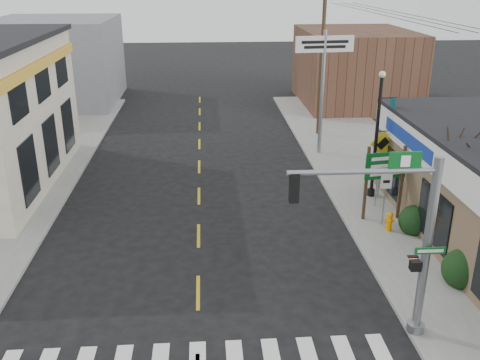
{
  "coord_description": "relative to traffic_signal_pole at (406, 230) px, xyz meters",
  "views": [
    {
      "loc": [
        0.35,
        -10.85,
        9.7
      ],
      "look_at": [
        1.55,
        6.75,
        2.8
      ],
      "focal_mm": 40.0,
      "sensor_mm": 36.0,
      "label": 1
    }
  ],
  "objects": [
    {
      "name": "bldg_distant_right",
      "position": [
        6.44,
        28.58,
        -0.56
      ],
      "size": [
        8.0,
        10.0,
        5.6
      ],
      "primitive_type": "cube",
      "color": "brown",
      "rests_on": "ground"
    },
    {
      "name": "shrub_back",
      "position": [
        2.91,
        6.12,
        -2.76
      ],
      "size": [
        1.24,
        1.24,
        0.93
      ],
      "primitive_type": "ellipsoid",
      "color": "black",
      "rests_on": "sidewalk_right"
    },
    {
      "name": "lamp_post",
      "position": [
        2.36,
        9.8,
        0.07
      ],
      "size": [
        0.74,
        0.58,
        5.68
      ],
      "rotation": [
        0.0,
        0.0,
        -0.2
      ],
      "color": "black",
      "rests_on": "sidewalk_right"
    },
    {
      "name": "bldg_distant_left",
      "position": [
        -16.56,
        30.58,
        -0.16
      ],
      "size": [
        9.0,
        10.0,
        6.4
      ],
      "primitive_type": "cube",
      "color": "slate",
      "rests_on": "ground"
    },
    {
      "name": "utility_pole_far",
      "position": [
        1.94,
        19.96,
        1.34
      ],
      "size": [
        1.55,
        0.23,
        8.91
      ],
      "rotation": [
        0.0,
        0.0,
        -0.07
      ],
      "color": "#472C20",
      "rests_on": "sidewalk_right"
    },
    {
      "name": "fire_hydrant",
      "position": [
        1.96,
        6.28,
        -2.8
      ],
      "size": [
        0.25,
        0.25,
        0.79
      ],
      "rotation": [
        0.0,
        0.0,
        -0.22
      ],
      "color": "orange",
      "rests_on": "sidewalk_right"
    },
    {
      "name": "bare_tree",
      "position": [
        3.93,
        4.69,
        0.91
      ],
      "size": [
        2.63,
        2.63,
        5.26
      ],
      "rotation": [
        0.0,
        0.0,
        -0.42
      ],
      "color": "black",
      "rests_on": "sidewalk_right"
    },
    {
      "name": "traffic_signal_pole",
      "position": [
        0.0,
        0.0,
        0.0
      ],
      "size": [
        4.26,
        0.36,
        5.4
      ],
      "rotation": [
        0.0,
        0.0,
        -0.01
      ],
      "color": "gray",
      "rests_on": "sidewalk_right"
    },
    {
      "name": "ped_crossing_sign",
      "position": [
        2.64,
        9.84,
        -1.15
      ],
      "size": [
        1.19,
        0.08,
        3.07
      ],
      "rotation": [
        0.0,
        0.0,
        0.06
      ],
      "color": "gray",
      "rests_on": "sidewalk_right"
    },
    {
      "name": "shrub_front",
      "position": [
        3.08,
        2.35,
        -2.71
      ],
      "size": [
        1.37,
        1.37,
        1.02
      ],
      "primitive_type": "ellipsoid",
      "color": "#153615",
      "rests_on": "sidewalk_right"
    },
    {
      "name": "guide_sign",
      "position": [
        1.98,
        7.38,
        -1.22
      ],
      "size": [
        1.79,
        0.14,
        3.13
      ],
      "rotation": [
        0.0,
        0.0,
        0.17
      ],
      "color": "#473320",
      "rests_on": "sidewalk_right"
    },
    {
      "name": "sidewalk_left",
      "position": [
        -14.56,
        11.58,
        -3.29
      ],
      "size": [
        6.0,
        38.0,
        0.13
      ],
      "primitive_type": "cube",
      "color": "gray",
      "rests_on": "ground"
    },
    {
      "name": "sidewalk_right",
      "position": [
        3.44,
        11.58,
        -3.29
      ],
      "size": [
        6.0,
        38.0,
        0.13
      ],
      "primitive_type": "cube",
      "color": "gray",
      "rests_on": "ground"
    },
    {
      "name": "dance_center_sign",
      "position": [
        1.21,
        16.17,
        1.84
      ],
      "size": [
        3.16,
        0.2,
        6.72
      ],
      "rotation": [
        0.0,
        0.0,
        0.1
      ],
      "color": "gray",
      "rests_on": "sidewalk_right"
    },
    {
      "name": "center_line",
      "position": [
        -5.56,
        6.58,
        -3.35
      ],
      "size": [
        0.12,
        56.0,
        0.01
      ],
      "primitive_type": "cube",
      "color": "gold",
      "rests_on": "ground"
    }
  ]
}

